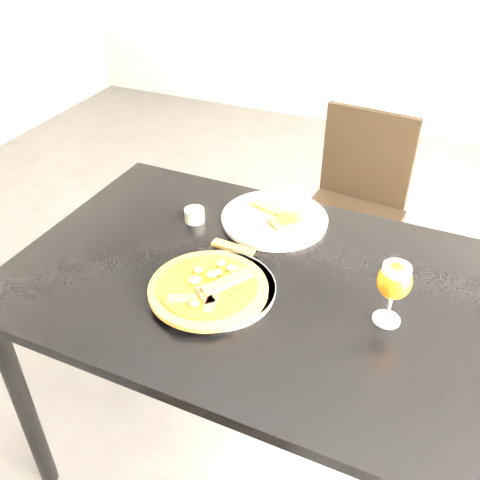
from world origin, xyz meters
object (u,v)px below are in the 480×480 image
at_px(pizza, 209,287).
at_px(beer_glass, 394,281).
at_px(dining_table, 252,303).
at_px(chair_far, 352,208).

distance_m(pizza, beer_glass, 0.42).
bearing_deg(dining_table, beer_glass, -3.45).
xyz_separation_m(pizza, beer_glass, (0.40, 0.08, 0.09)).
relative_size(pizza, beer_glass, 1.80).
xyz_separation_m(chair_far, pizza, (-0.14, -1.00, 0.32)).
distance_m(chair_far, pizza, 1.06).
bearing_deg(pizza, beer_glass, 11.55).
xyz_separation_m(chair_far, beer_glass, (0.27, -0.92, 0.41)).
height_order(dining_table, beer_glass, beer_glass).
xyz_separation_m(dining_table, chair_far, (0.07, 0.90, -0.21)).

